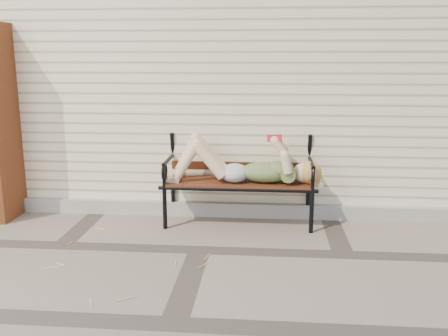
{
  "coord_description": "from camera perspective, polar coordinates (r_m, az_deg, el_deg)",
  "views": [
    {
      "loc": [
        0.57,
        -4.09,
        1.67
      ],
      "look_at": [
        0.17,
        0.53,
        0.63
      ],
      "focal_mm": 40.0,
      "sensor_mm": 36.0,
      "label": 1
    }
  ],
  "objects": [
    {
      "name": "garden_bench",
      "position": [
        5.06,
        1.77,
        0.34
      ],
      "size": [
        1.62,
        0.65,
        1.05
      ],
      "color": "black",
      "rests_on": "ground"
    },
    {
      "name": "foundation_strip",
      "position": [
        5.34,
        -1.44,
        -4.71
      ],
      "size": [
        8.0,
        0.1,
        0.15
      ],
      "primitive_type": "cube",
      "color": "gray",
      "rests_on": "ground"
    },
    {
      "name": "house_wall",
      "position": [
        7.12,
        0.33,
        11.3
      ],
      "size": [
        8.0,
        4.0,
        3.0
      ],
      "primitive_type": "cube",
      "color": "beige",
      "rests_on": "ground"
    },
    {
      "name": "reading_woman",
      "position": [
        4.93,
        1.84,
        0.42
      ],
      "size": [
        1.53,
        0.35,
        0.48
      ],
      "color": "#0A2F47",
      "rests_on": "ground"
    },
    {
      "name": "ground",
      "position": [
        4.45,
        -2.82,
        -9.34
      ],
      "size": [
        80.0,
        80.0,
        0.0
      ],
      "primitive_type": "plane",
      "color": "#7A6B5E",
      "rests_on": "ground"
    },
    {
      "name": "straw_scatter",
      "position": [
        4.51,
        -16.75,
        -9.53
      ],
      "size": [
        3.05,
        1.67,
        0.01
      ],
      "color": "#E7CF70",
      "rests_on": "ground"
    }
  ]
}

